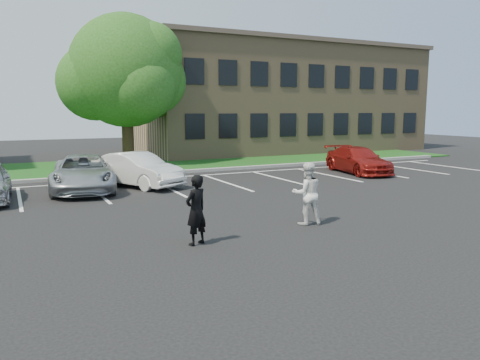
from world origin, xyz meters
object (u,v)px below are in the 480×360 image
object	(u,v)px
office_building	(279,98)
man_white_shirt	(307,194)
tree	(127,74)
car_silver_minivan	(84,173)
car_red_compact	(358,160)
car_white_sedan	(137,170)
man_black_suit	(196,210)

from	to	relation	value
office_building	man_white_shirt	bearing A→B (deg)	-119.39
tree	car_silver_minivan	xyz separation A→B (m)	(-3.95, -8.87, -4.63)
car_red_compact	man_white_shirt	bearing A→B (deg)	-127.76
car_silver_minivan	car_white_sedan	world-z (taller)	same
office_building	man_black_suit	distance (m)	27.76
office_building	car_red_compact	size ratio (longest dim) A/B	4.89
tree	man_white_shirt	world-z (taller)	tree
man_black_suit	car_silver_minivan	world-z (taller)	man_black_suit
man_white_shirt	car_red_compact	distance (m)	11.79
man_black_suit	car_silver_minivan	distance (m)	9.24
man_black_suit	car_white_sedan	distance (m)	9.32
man_black_suit	man_white_shirt	world-z (taller)	man_white_shirt
office_building	man_black_suit	world-z (taller)	office_building
car_silver_minivan	car_red_compact	xyz separation A→B (m)	(13.50, -0.68, -0.05)
office_building	tree	bearing A→B (deg)	-161.35
car_white_sedan	car_red_compact	world-z (taller)	car_white_sedan
car_silver_minivan	man_black_suit	bearing A→B (deg)	-72.90
office_building	car_white_sedan	size ratio (longest dim) A/B	5.13
car_silver_minivan	office_building	bearing A→B (deg)	46.92
man_white_shirt	car_silver_minivan	bearing A→B (deg)	-46.90
tree	car_red_compact	size ratio (longest dim) A/B	1.92
office_building	tree	world-z (taller)	tree
tree	man_white_shirt	distance (m)	18.10
tree	man_black_suit	world-z (taller)	tree
man_black_suit	car_silver_minivan	xyz separation A→B (m)	(-1.28, 9.15, -0.13)
car_red_compact	office_building	bearing A→B (deg)	84.84
man_black_suit	car_red_compact	size ratio (longest dim) A/B	0.37
man_black_suit	car_red_compact	distance (m)	14.87
car_silver_minivan	car_white_sedan	distance (m)	2.20
tree	car_white_sedan	world-z (taller)	tree
man_black_suit	car_silver_minivan	bearing A→B (deg)	-106.53
office_building	car_silver_minivan	size ratio (longest dim) A/B	4.33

